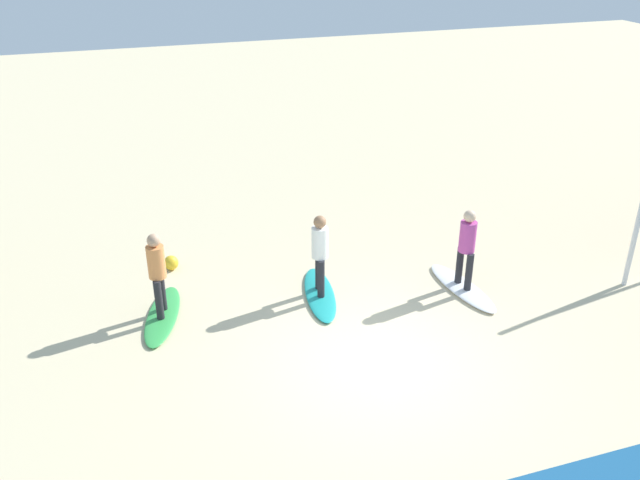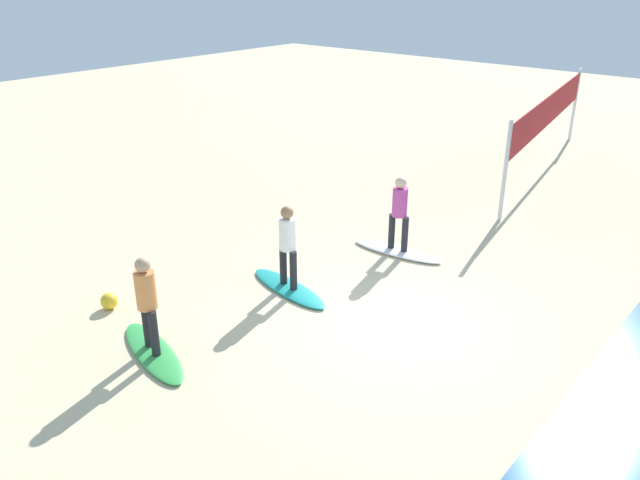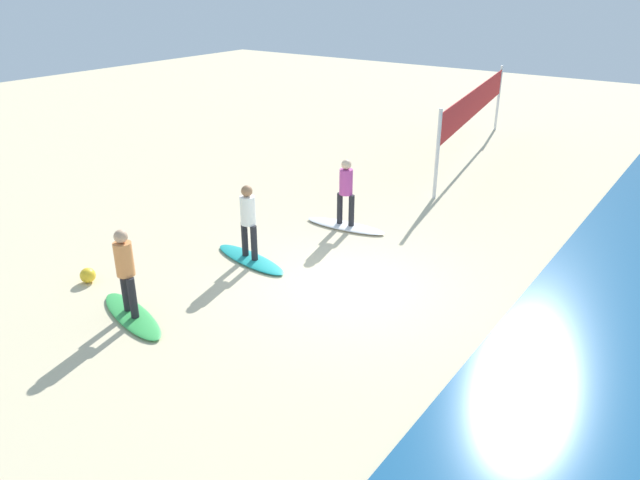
% 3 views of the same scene
% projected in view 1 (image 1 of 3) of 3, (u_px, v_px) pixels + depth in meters
% --- Properties ---
extents(ground_plane, '(60.00, 60.00, 0.00)m').
position_uv_depth(ground_plane, '(380.00, 362.00, 11.43)').
color(ground_plane, beige).
extents(surfboard_white, '(0.77, 2.15, 0.09)m').
position_uv_depth(surfboard_white, '(462.00, 287.00, 13.56)').
color(surfboard_white, white).
rests_on(surfboard_white, ground).
extents(surfer_white, '(0.32, 0.46, 1.64)m').
position_uv_depth(surfer_white, '(467.00, 243.00, 13.12)').
color(surfer_white, '#232328').
rests_on(surfer_white, surfboard_white).
extents(surfboard_teal, '(0.92, 2.17, 0.09)m').
position_uv_depth(surfboard_teal, '(320.00, 294.00, 13.33)').
color(surfboard_teal, teal).
rests_on(surfboard_teal, ground).
extents(surfer_teal, '(0.32, 0.46, 1.64)m').
position_uv_depth(surfer_teal, '(320.00, 249.00, 12.89)').
color(surfer_teal, '#232328').
rests_on(surfer_teal, surfboard_teal).
extents(surfboard_green, '(1.11, 2.17, 0.09)m').
position_uv_depth(surfboard_green, '(163.00, 315.00, 12.63)').
color(surfboard_green, green).
rests_on(surfboard_green, ground).
extents(surfer_green, '(0.32, 0.45, 1.64)m').
position_uv_depth(surfer_green, '(157.00, 269.00, 12.19)').
color(surfer_green, '#232328').
rests_on(surfer_green, surfboard_green).
extents(beach_ball, '(0.31, 0.31, 0.31)m').
position_uv_depth(beach_ball, '(171.00, 263.00, 14.26)').
color(beach_ball, yellow).
rests_on(beach_ball, ground).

